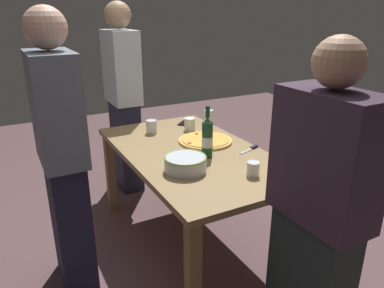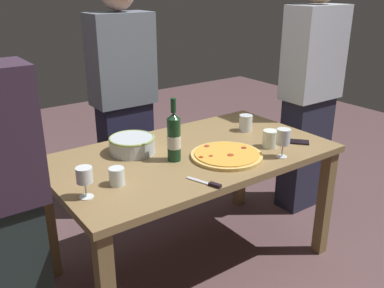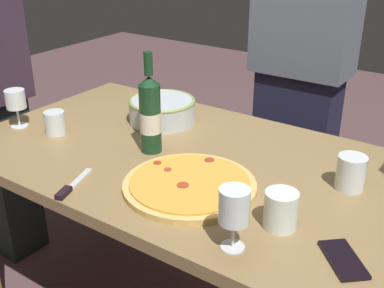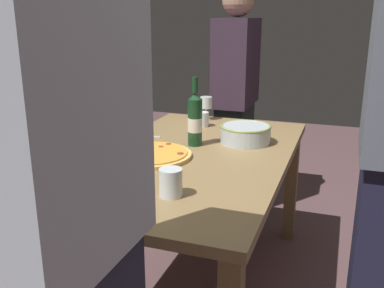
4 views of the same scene
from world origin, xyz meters
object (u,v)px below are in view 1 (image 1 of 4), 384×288
at_px(dining_table, 192,163).
at_px(cup_ceramic, 253,169).
at_px(serving_bowl, 185,163).
at_px(person_guest_left, 123,99).
at_px(person_guest_right, 62,157).
at_px(wine_bottle, 207,138).
at_px(wine_glass_near_pizza, 278,168).
at_px(cell_phone, 184,123).
at_px(person_host, 318,215).
at_px(pizza, 205,140).
at_px(pizza_knife, 251,149).
at_px(cup_spare, 190,124).
at_px(wine_glass_by_bottle, 209,116).
at_px(cup_amber, 152,127).

distance_m(dining_table, cup_ceramic, 0.56).
relative_size(serving_bowl, person_guest_left, 0.15).
bearing_deg(person_guest_right, serving_bowl, -22.78).
height_order(wine_bottle, wine_glass_near_pizza, wine_bottle).
relative_size(cup_ceramic, cell_phone, 0.60).
bearing_deg(wine_glass_near_pizza, wine_bottle, 12.41).
height_order(person_host, person_guest_left, person_guest_left).
height_order(serving_bowl, person_guest_right, person_guest_right).
bearing_deg(person_guest_left, wine_glass_near_pizza, 2.71).
xyz_separation_m(cell_phone, person_guest_left, (0.54, 0.36, 0.14)).
bearing_deg(person_guest_left, wine_bottle, 0.95).
xyz_separation_m(pizza, pizza_knife, (-0.29, -0.21, -0.01)).
bearing_deg(cup_spare, person_guest_left, 23.63).
bearing_deg(person_guest_right, wine_glass_by_bottle, 17.05).
height_order(dining_table, cup_spare, cup_spare).
xyz_separation_m(wine_glass_by_bottle, person_guest_left, (0.78, 0.46, 0.03)).
xyz_separation_m(wine_bottle, person_guest_left, (1.29, 0.15, 0.01)).
relative_size(serving_bowl, cell_phone, 1.82).
distance_m(cup_ceramic, cell_phone, 1.14).
relative_size(dining_table, serving_bowl, 6.11).
xyz_separation_m(cup_amber, cup_spare, (-0.08, -0.30, -0.00)).
bearing_deg(dining_table, cell_phone, -22.26).
bearing_deg(cell_phone, person_guest_right, 75.59).
bearing_deg(pizza, cup_ceramic, 175.71).
distance_m(serving_bowl, person_guest_right, 0.73).
bearing_deg(cell_phone, person_guest_left, -8.71).
distance_m(cup_amber, person_guest_right, 0.91).
relative_size(wine_glass_near_pizza, person_guest_right, 0.09).
relative_size(wine_glass_near_pizza, person_host, 0.09).
relative_size(pizza_knife, person_host, 0.12).
relative_size(dining_table, pizza_knife, 8.36).
bearing_deg(cup_amber, dining_table, -168.90).
distance_m(cup_spare, pizza_knife, 0.62).
relative_size(wine_glass_near_pizza, cup_ceramic, 1.70).
height_order(serving_bowl, wine_glass_by_bottle, wine_glass_by_bottle).
height_order(wine_bottle, cup_spare, wine_bottle).
distance_m(cup_amber, cell_phone, 0.36).
bearing_deg(cell_phone, wine_bottle, 121.82).
distance_m(pizza, cup_spare, 0.31).
bearing_deg(wine_bottle, wine_glass_by_bottle, -31.63).
relative_size(pizza_knife, person_guest_right, 0.11).
relative_size(pizza_knife, person_guest_left, 0.11).
distance_m(cup_spare, person_guest_right, 1.14).
bearing_deg(cup_spare, serving_bowl, 150.28).
distance_m(pizza, wine_bottle, 0.32).
xyz_separation_m(cup_spare, cell_phone, (0.18, -0.04, -0.05)).
bearing_deg(wine_glass_near_pizza, cup_spare, -2.24).
xyz_separation_m(dining_table, cup_amber, (0.50, 0.10, 0.15)).
bearing_deg(serving_bowl, wine_bottle, -60.19).
bearing_deg(person_guest_left, wine_glass_by_bottle, 25.02).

